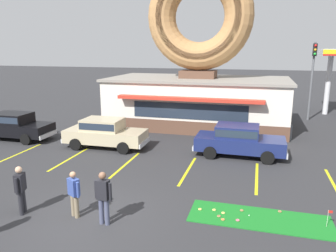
{
  "coord_description": "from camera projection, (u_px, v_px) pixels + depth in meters",
  "views": [
    {
      "loc": [
        5.05,
        -8.57,
        5.34
      ],
      "look_at": [
        1.3,
        5.0,
        2.0
      ],
      "focal_mm": 35.0,
      "sensor_mm": 36.0,
      "label": 1
    }
  ],
  "objects": [
    {
      "name": "ground_plane",
      "position": [
        88.0,
        218.0,
        10.58
      ],
      "size": [
        160.0,
        160.0,
        0.0
      ],
      "primitive_type": "plane",
      "color": "#2D2D30"
    },
    {
      "name": "parking_stripe_mid_left",
      "position": [
        126.0,
        164.0,
        15.47
      ],
      "size": [
        0.12,
        3.6,
        0.01
      ],
      "primitive_type": "cube",
      "color": "yellow",
      "rests_on": "ground"
    },
    {
      "name": "mini_donut_near_left",
      "position": [
        219.0,
        216.0,
        10.6
      ],
      "size": [
        0.13,
        0.13,
        0.04
      ],
      "primitive_type": "torus",
      "color": "#A5724C",
      "rests_on": "putting_mat"
    },
    {
      "name": "pedestrian_leather_jacket_man",
      "position": [
        74.0,
        192.0,
        10.49
      ],
      "size": [
        0.54,
        0.39,
        1.55
      ],
      "color": "#7F7056",
      "rests_on": "ground"
    },
    {
      "name": "trash_bin",
      "position": [
        287.0,
        132.0,
        19.46
      ],
      "size": [
        0.57,
        0.57,
        0.97
      ],
      "color": "#51565B",
      "rests_on": "ground"
    },
    {
      "name": "mini_donut_far_right",
      "position": [
        223.0,
        219.0,
        10.39
      ],
      "size": [
        0.13,
        0.13,
        0.04
      ],
      "primitive_type": "torus",
      "color": "#D17F47",
      "rests_on": "putting_mat"
    },
    {
      "name": "mini_donut_mid_right",
      "position": [
        238.0,
        220.0,
        10.35
      ],
      "size": [
        0.13,
        0.13,
        0.04
      ],
      "primitive_type": "torus",
      "color": "#D8667F",
      "rests_on": "putting_mat"
    },
    {
      "name": "golf_ball",
      "position": [
        249.0,
        215.0,
        10.63
      ],
      "size": [
        0.04,
        0.04,
        0.04
      ],
      "primitive_type": "sphere",
      "color": "white",
      "rests_on": "putting_mat"
    },
    {
      "name": "putting_mat",
      "position": [
        259.0,
        219.0,
        10.51
      ],
      "size": [
        4.48,
        1.53,
        0.03
      ],
      "primitive_type": "cube",
      "color": "#197523",
      "rests_on": "ground"
    },
    {
      "name": "car_black",
      "position": [
        14.0,
        125.0,
        19.6
      ],
      "size": [
        4.59,
        2.05,
        1.6
      ],
      "color": "black",
      "rests_on": "ground"
    },
    {
      "name": "mini_donut_near_right",
      "position": [
        242.0,
        210.0,
        10.98
      ],
      "size": [
        0.13,
        0.13,
        0.04
      ],
      "primitive_type": "torus",
      "color": "#A5724C",
      "rests_on": "putting_mat"
    },
    {
      "name": "parking_stripe_left",
      "position": [
        70.0,
        159.0,
        16.24
      ],
      "size": [
        0.12,
        3.6,
        0.01
      ],
      "primitive_type": "cube",
      "color": "yellow",
      "rests_on": "ground"
    },
    {
      "name": "mini_donut_mid_left",
      "position": [
        200.0,
        209.0,
        11.06
      ],
      "size": [
        0.13,
        0.13,
        0.04
      ],
      "primitive_type": "torus",
      "color": "#E5C666",
      "rests_on": "putting_mat"
    },
    {
      "name": "parking_stripe_mid_right",
      "position": [
        257.0,
        177.0,
        13.91
      ],
      "size": [
        0.12,
        3.6,
        0.01
      ],
      "primitive_type": "cube",
      "color": "yellow",
      "rests_on": "ground"
    },
    {
      "name": "putting_flag_pin",
      "position": [
        329.0,
        214.0,
        9.91
      ],
      "size": [
        0.13,
        0.01,
        0.55
      ],
      "color": "silver",
      "rests_on": "putting_mat"
    },
    {
      "name": "mini_donut_far_centre",
      "position": [
        214.0,
        210.0,
        11.01
      ],
      "size": [
        0.13,
        0.13,
        0.04
      ],
      "primitive_type": "torus",
      "color": "#E5C666",
      "rests_on": "putting_mat"
    },
    {
      "name": "mini_donut_mid_centre",
      "position": [
        280.0,
        211.0,
        10.91
      ],
      "size": [
        0.13,
        0.13,
        0.04
      ],
      "primitive_type": "torus",
      "color": "#A5724C",
      "rests_on": "putting_mat"
    },
    {
      "name": "pedestrian_clipboard_woman",
      "position": [
        103.0,
        196.0,
        10.0
      ],
      "size": [
        0.59,
        0.28,
        1.72
      ],
      "color": "#474C66",
      "rests_on": "ground"
    },
    {
      "name": "mini_donut_far_left",
      "position": [
        223.0,
        213.0,
        10.81
      ],
      "size": [
        0.13,
        0.13,
        0.04
      ],
      "primitive_type": "torus",
      "color": "#E5C666",
      "rests_on": "putting_mat"
    },
    {
      "name": "parking_stripe_centre",
      "position": [
        188.0,
        170.0,
        14.69
      ],
      "size": [
        0.12,
        3.6,
        0.01
      ],
      "primitive_type": "cube",
      "color": "yellow",
      "rests_on": "ground"
    },
    {
      "name": "pedestrian_blue_sweater_man",
      "position": [
        21.0,
        188.0,
        10.67
      ],
      "size": [
        0.33,
        0.58,
        1.65
      ],
      "color": "#232328",
      "rests_on": "ground"
    },
    {
      "name": "traffic_light_pole",
      "position": [
        313.0,
        71.0,
        24.17
      ],
      "size": [
        0.28,
        0.47,
        5.8
      ],
      "color": "#595B60",
      "rests_on": "ground"
    },
    {
      "name": "donut_shop_building",
      "position": [
        198.0,
        72.0,
        22.53
      ],
      "size": [
        12.3,
        6.75,
        10.96
      ],
      "color": "brown",
      "rests_on": "ground"
    },
    {
      "name": "car_navy",
      "position": [
        239.0,
        139.0,
        16.51
      ],
      "size": [
        4.58,
        2.02,
        1.6
      ],
      "color": "navy",
      "rests_on": "ground"
    },
    {
      "name": "parking_stripe_right",
      "position": [
        334.0,
        185.0,
        13.14
      ],
      "size": [
        0.12,
        3.6,
        0.01
      ],
      "primitive_type": "cube",
      "color": "yellow",
      "rests_on": "ground"
    },
    {
      "name": "car_champagne",
      "position": [
        105.0,
        132.0,
        17.97
      ],
      "size": [
        4.6,
        2.05,
        1.6
      ],
      "color": "#BCAD89",
      "rests_on": "ground"
    },
    {
      "name": "parking_stripe_far_left",
      "position": [
        19.0,
        154.0,
        17.02
      ],
      "size": [
        0.12,
        3.6,
        0.01
      ],
      "primitive_type": "cube",
      "color": "yellow",
      "rests_on": "ground"
    }
  ]
}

